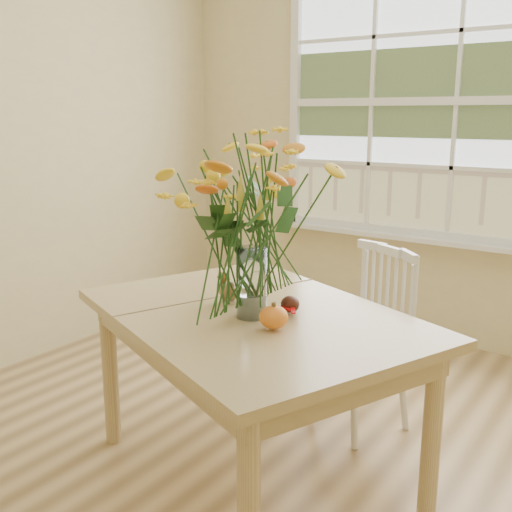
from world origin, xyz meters
The scene contains 8 objects.
wall_back centered at (0.00, 2.25, 1.35)m, with size 4.00×0.02×2.70m, color beige.
window centered at (0.00, 2.21, 1.53)m, with size 2.42×0.12×1.74m.
dining_table centered at (-0.15, 0.30, 0.63)m, with size 1.61×1.40×0.72m.
windsor_chair centered at (0.05, 1.01, 0.48)m, with size 0.52×0.51×0.85m.
flower_vase centered at (-0.12, 0.25, 1.12)m, with size 0.56×0.56×0.66m.
pumpkin centered at (0.03, 0.18, 0.76)m, with size 0.11×0.11×0.08m, color orange.
turkey_figurine centered at (-0.29, 0.34, 0.77)m, with size 0.09×0.07×0.11m.
dark_gourd centered at (-0.02, 0.37, 0.75)m, with size 0.13×0.12×0.07m.
Camera 1 is at (1.14, -1.51, 1.47)m, focal length 42.00 mm.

